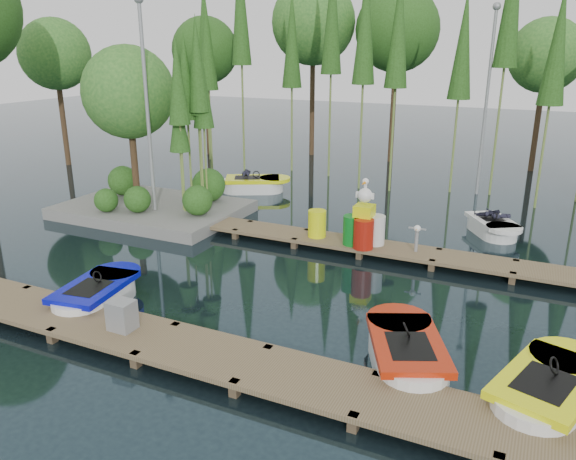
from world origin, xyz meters
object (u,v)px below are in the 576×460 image
at_px(utility_cabinet, 122,315).
at_px(drum_cluster, 364,226).
at_px(boat_yellow_far, 254,184).
at_px(yellow_barrel, 317,224).
at_px(boat_red, 406,354).
at_px(island, 145,123).
at_px(boat_blue, 97,295).

xyz_separation_m(utility_cabinet, drum_cluster, (2.83, 6.85, 0.27)).
bearing_deg(boat_yellow_far, yellow_barrel, -52.47).
bearing_deg(boat_red, island, 125.81).
distance_m(boat_blue, utility_cabinet, 2.05).
relative_size(boat_blue, boat_red, 0.90).
relative_size(island, boat_yellow_far, 2.20).
relative_size(island, yellow_barrel, 8.36).
bearing_deg(boat_blue, yellow_barrel, 54.21).
bearing_deg(drum_cluster, island, 173.53).
relative_size(boat_blue, drum_cluster, 1.42).
bearing_deg(utility_cabinet, boat_blue, 148.03).
bearing_deg(boat_yellow_far, boat_red, -56.26).
relative_size(boat_blue, utility_cabinet, 4.53).
height_order(yellow_barrel, drum_cluster, drum_cluster).
bearing_deg(yellow_barrel, boat_blue, -117.23).
bearing_deg(drum_cluster, boat_blue, -128.23).
bearing_deg(boat_yellow_far, utility_cabinet, -80.44).
xyz_separation_m(boat_red, boat_yellow_far, (-8.94, 10.42, 0.02)).
bearing_deg(boat_yellow_far, drum_cluster, -45.69).
bearing_deg(boat_red, yellow_barrel, 102.40).
height_order(island, boat_blue, island).
distance_m(utility_cabinet, drum_cluster, 7.42).
bearing_deg(drum_cluster, boat_red, -64.11).
bearing_deg(yellow_barrel, boat_yellow_far, 134.44).
relative_size(yellow_barrel, drum_cluster, 0.41).
xyz_separation_m(boat_blue, drum_cluster, (4.55, 5.78, 0.62)).
height_order(boat_blue, yellow_barrel, yellow_barrel).
height_order(boat_yellow_far, drum_cluster, drum_cluster).
relative_size(boat_red, utility_cabinet, 5.04).
height_order(boat_yellow_far, yellow_barrel, boat_yellow_far).
relative_size(boat_red, drum_cluster, 1.58).
distance_m(yellow_barrel, drum_cluster, 1.52).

